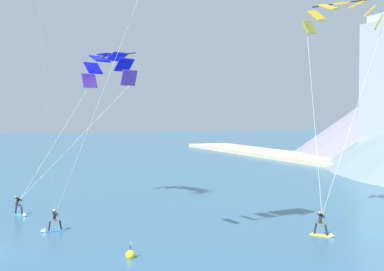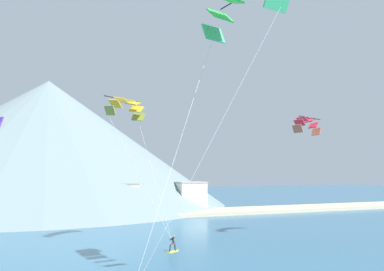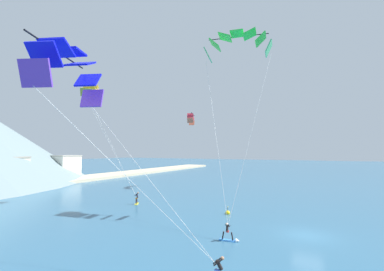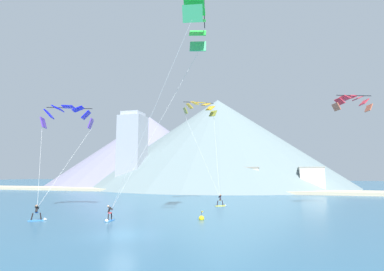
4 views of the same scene
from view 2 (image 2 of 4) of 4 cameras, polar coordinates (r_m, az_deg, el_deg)
kitesurfer_near_trail at (r=41.33m, az=-2.76°, el=-16.51°), size 1.70×1.23×1.79m
parafoil_kite_near_lead at (r=29.65m, az=7.64°, el=19.46°), size 10.14×8.33×20.87m
parafoil_kite_near_trail at (r=44.79m, az=-9.96°, el=4.34°), size 6.88×7.30×15.74m
parafoil_kite_distant_high_outer at (r=50.66m, az=17.09°, el=1.75°), size 5.49×3.30×2.16m
shoreline_strip at (r=72.23m, az=-14.33°, el=-11.88°), size 180.00×10.00×0.70m
shore_building_harbour_front at (r=81.71m, az=-0.20°, el=-9.30°), size 5.99×5.06×6.44m
shore_building_quay_east at (r=74.64m, az=-10.73°, el=-9.54°), size 5.83×5.40×6.42m
shore_building_quay_west at (r=74.48m, az=-24.83°, el=-10.10°), size 7.22×7.02×3.89m
mountain_peak_central_summit at (r=106.45m, az=-21.30°, el=-0.92°), size 94.34×94.34×33.10m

